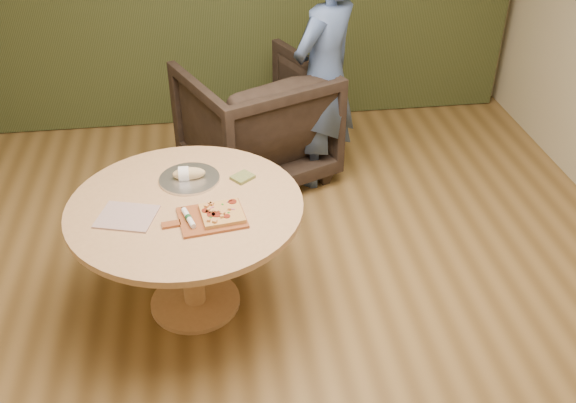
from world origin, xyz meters
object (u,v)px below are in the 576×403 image
Objects in this scene: cutlery_roll at (188,218)px; serving_tray at (189,179)px; pedestal_table at (187,224)px; pizza_paddle at (210,218)px; bread_roll at (187,174)px; armchair at (256,116)px; flatbread_pizza at (221,213)px; person_standing at (324,76)px.

serving_tray is (0.01, 0.43, -0.02)m from cutlery_roll.
serving_tray is at bearing 83.54° from pedestal_table.
pizza_paddle is 2.40× the size of bread_roll.
bread_roll is 0.19× the size of armchair.
armchair is (0.53, 1.49, -0.09)m from pedestal_table.
pedestal_table is 0.30m from flatbread_pizza.
pizza_paddle is 0.12m from cutlery_roll.
flatbread_pizza is at bearing -0.34° from pizza_paddle.
serving_tray is 0.35× the size of armchair.
armchair is at bearing -57.61° from person_standing.
flatbread_pizza is 1.28× the size of cutlery_roll.
bread_roll reaches higher than pedestal_table.
pedestal_table is 6.75× the size of cutlery_roll.
serving_tray is at bearing 4.28° from person_standing.
bread_roll is at bearing 113.49° from flatbread_pizza.
armchair is at bearing 67.61° from bread_roll.
pedestal_table is 3.72× the size of serving_tray.
armchair is at bearing 78.54° from flatbread_pizza.
person_standing is at bearing 39.48° from cutlery_roll.
pizza_paddle is 0.26× the size of person_standing.
pedestal_table is 1.73m from person_standing.
bread_roll reaches higher than pizza_paddle.
person_standing is at bearing 47.47° from bread_roll.
bread_roll is (0.02, 0.25, 0.18)m from pedestal_table.
pizza_paddle is 1.78m from person_standing.
bread_roll reaches higher than cutlery_roll.
person_standing is (1.04, 1.36, 0.27)m from pedestal_table.
bread_roll is at bearing 85.56° from pedestal_table.
person_standing is (0.84, 1.52, 0.10)m from flatbread_pizza.
pedestal_table is at bearing -94.44° from bread_roll.
pedestal_table is 5.30× the size of flatbread_pizza.
pizza_paddle is 1.72m from armchair.
person_standing is at bearing 142.55° from armchair.
pizza_paddle is at bearing -51.27° from pedestal_table.
pedestal_table is 0.75× the size of person_standing.
flatbread_pizza is 1.74m from person_standing.
person_standing is at bearing 47.72° from serving_tray.
serving_tray is at bearing -0.00° from bread_roll.
pedestal_table is 0.25m from cutlery_roll.
person_standing reaches higher than serving_tray.
pedestal_table is 2.85× the size of pizza_paddle.
pizza_paddle is 0.43m from serving_tray.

